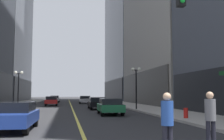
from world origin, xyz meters
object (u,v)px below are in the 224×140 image
Objects in this scene: car_blue at (15,115)px; street_lamp_left_far at (19,81)px; car_red at (51,101)px; street_lamp_right_mid at (136,79)px; car_silver at (85,99)px; car_green at (110,106)px; car_white at (55,99)px; pedestrian_in_grey_suit at (210,115)px; fire_hydrant_right at (186,114)px; car_black at (97,103)px; pedestrian_in_blue_hoodie at (167,119)px.

street_lamp_left_far is at bearing 99.34° from car_blue.
car_red is 15.77m from street_lamp_right_mid.
car_blue is at bearing -80.66° from street_lamp_left_far.
car_green is at bearing -89.25° from car_silver.
car_blue and car_white have the same top height.
pedestrian_in_grey_suit reaches higher than fire_hydrant_right.
fire_hydrant_right is (4.08, -5.29, -0.32)m from car_green.
car_green is at bearing 127.62° from fire_hydrant_right.
pedestrian_in_grey_suit reaches higher than car_black.
pedestrian_in_grey_suit is at bearing -68.23° from street_lamp_left_far.
fire_hydrant_right is (0.50, -10.42, -2.86)m from street_lamp_right_mid.
street_lamp_left_far reaches higher than car_white.
pedestrian_in_blue_hoodie is at bearing -91.52° from car_black.
car_red is 32.53m from pedestrian_in_blue_hoodie.
car_red and car_silver have the same top height.
car_black is 2.52× the size of pedestrian_in_grey_suit.
street_lamp_left_far is (-10.20, 25.55, 2.21)m from pedestrian_in_grey_suit.
car_silver reaches higher than fire_hydrant_right.
car_red is at bearing -125.50° from car_silver.
car_blue is at bearing -99.45° from car_silver.
street_lamp_right_mid is at bearing 55.11° from car_green.
car_white is 2.64× the size of pedestrian_in_blue_hoodie.
pedestrian_in_grey_suit is 2.23× the size of fire_hydrant_right.
car_red is 14.08m from car_white.
street_lamp_left_far is 1.00× the size of street_lamp_right_mid.
pedestrian_in_grey_suit is at bearing -86.86° from car_black.
street_lamp_right_mid is (4.36, 19.62, 2.23)m from pedestrian_in_blue_hoodie.
car_silver is at bearing 56.05° from street_lamp_left_far.
car_white is at bearing 90.46° from car_red.
street_lamp_left_far is at bearing -121.88° from car_red.
street_lamp_left_far reaches higher than car_black.
car_green is 32.28m from car_white.
car_blue is at bearing -163.03° from fire_hydrant_right.
street_lamp_left_far is (-3.33, 20.23, 2.54)m from car_blue.
pedestrian_in_blue_hoodie is at bearing -117.87° from fire_hydrant_right.
car_white is 46.52m from pedestrian_in_blue_hoodie.
car_silver is (5.57, 33.44, 0.00)m from car_blue.
street_lamp_right_mid reaches higher than car_blue.
car_black is at bearing 108.15° from fire_hydrant_right.
car_red is at bearing 107.62° from car_green.
car_blue is at bearing -90.24° from car_white.
car_black is at bearing -77.03° from car_white.
street_lamp_right_mid reaches higher than car_silver.
street_lamp_right_mid is at bearing -70.74° from car_white.
street_lamp_left_far is 5.54× the size of fire_hydrant_right.
fire_hydrant_right is (9.81, -37.06, -0.32)m from car_white.
car_green is 15.26m from street_lamp_left_far.
car_black is at bearing -89.56° from car_silver.
car_green is 0.99× the size of street_lamp_right_mid.
street_lamp_left_far is at bearing 107.74° from pedestrian_in_blue_hoodie.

